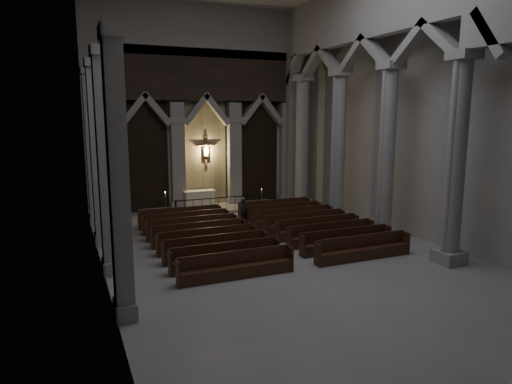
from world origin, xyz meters
TOP-DOWN VIEW (x-y plane):
  - room at (0.00, 0.00)m, footprint 24.00×24.10m
  - sanctuary_wall at (0.00, 11.54)m, footprint 14.00×0.77m
  - right_arcade at (5.50, 1.33)m, footprint 1.00×24.00m
  - left_pilasters at (-6.75, 3.50)m, footprint 0.60×13.00m
  - sanctuary_step at (0.00, 10.60)m, footprint 8.50×2.60m
  - altar at (-0.63, 11.21)m, footprint 1.93×0.77m
  - altar_rail at (0.00, 9.33)m, footprint 5.10×0.09m
  - candle_stand_left at (-3.14, 8.95)m, footprint 0.27×0.27m
  - candle_stand_right at (2.72, 9.38)m, footprint 0.22×0.22m
  - pews at (-0.00, 3.34)m, footprint 9.69×8.72m
  - worshipper at (0.44, 6.48)m, footprint 0.59×0.50m

SIDE VIEW (x-z plane):
  - sanctuary_step at x=0.00m, z-range 0.00..0.15m
  - pews at x=0.00m, z-range -0.17..0.79m
  - candle_stand_right at x=2.72m, z-range -0.30..1.00m
  - candle_stand_left at x=-3.14m, z-range -0.36..1.23m
  - altar at x=-0.63m, z-range 0.15..1.13m
  - altar_rail at x=0.00m, z-range 0.16..1.17m
  - worshipper at x=0.44m, z-range 0.00..1.36m
  - left_pilasters at x=-6.75m, z-range -0.10..7.92m
  - sanctuary_wall at x=0.00m, z-range 0.62..12.62m
  - room at x=0.00m, z-range 1.60..13.60m
  - right_arcade at x=5.50m, z-range 1.83..13.83m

